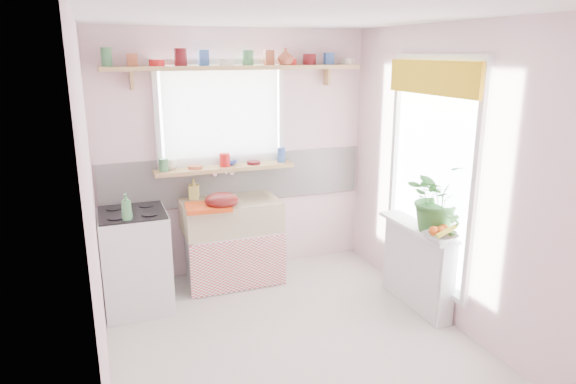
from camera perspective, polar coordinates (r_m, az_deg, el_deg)
name	(u,v)px	position (r m, az deg, el deg)	size (l,w,h in m)	color
room	(325,151)	(4.82, 4.14, 4.55)	(3.20, 3.20, 3.20)	beige
sink_unit	(232,241)	(5.20, -6.26, -5.42)	(0.95, 0.65, 1.11)	white
cooker	(136,260)	(4.84, -16.56, -7.27)	(0.58, 0.58, 0.93)	white
radiator_ledge	(417,264)	(4.86, 14.15, -7.80)	(0.22, 0.95, 0.78)	white
windowsill	(225,168)	(5.18, -7.00, 2.63)	(1.40, 0.22, 0.04)	tan
pine_shelf	(237,68)	(5.08, -5.65, 13.59)	(2.52, 0.24, 0.04)	tan
shelf_crockery	(233,60)	(5.07, -6.16, 14.41)	(2.47, 0.11, 0.12)	#3F7F4C
sill_crockery	(225,161)	(5.16, -7.03, 3.46)	(1.35, 0.11, 0.12)	#3F7F4C
dish_tray	(208,207)	(4.83, -8.85, -1.67)	(0.41, 0.31, 0.04)	#E94A14
colander	(222,200)	(4.84, -7.39, -0.93)	(0.32, 0.32, 0.14)	#621210
jade_plant	(437,197)	(4.53, 16.24, -0.54)	(0.54, 0.47, 0.60)	#2F6829
fruit_bowl	(440,238)	(4.36, 16.51, -4.87)	(0.27, 0.27, 0.07)	silver
herb_pot	(453,226)	(4.41, 17.85, -3.61)	(0.12, 0.08, 0.23)	#3C6F2C
soap_bottle_sink	(194,189)	(5.18, -10.42, 0.38)	(0.09, 0.10, 0.21)	#E1D464
sill_cup	(170,164)	(5.12, -12.93, 3.02)	(0.13, 0.13, 0.10)	white
sill_bowl	(228,162)	(5.23, -6.69, 3.33)	(0.18, 0.18, 0.06)	#384EB6
shelf_vase	(286,57)	(5.17, -0.26, 14.82)	(0.16, 0.16, 0.16)	#A24B32
cooker_bottle	(126,207)	(4.44, -17.52, -1.56)	(0.09, 0.09, 0.23)	#42854E
fruit	(440,230)	(4.35, 16.59, -4.11)	(0.20, 0.14, 0.10)	#DC5412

